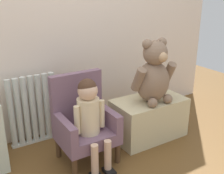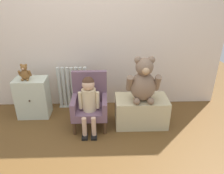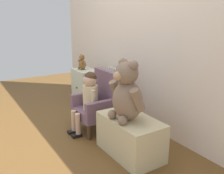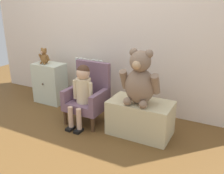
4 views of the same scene
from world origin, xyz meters
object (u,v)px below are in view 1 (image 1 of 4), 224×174
low_bench (149,118)px  large_teddy_bear (154,75)px  child_figure (90,111)px  child_armchair (84,122)px  radiator (33,110)px

low_bench → large_teddy_bear: size_ratio=1.18×
child_figure → low_bench: 0.72m
child_armchair → low_bench: 0.67m
child_figure → large_teddy_bear: (0.65, 0.06, 0.16)m
child_armchair → child_figure: (0.00, -0.11, 0.14)m
radiator → child_figure: child_figure is taller
child_armchair → radiator: bearing=121.4°
child_armchair → child_figure: 0.18m
large_teddy_bear → child_armchair: bearing=175.0°
low_bench → large_teddy_bear: large_teddy_bear is taller
child_figure → large_teddy_bear: bearing=5.0°
child_armchair → large_teddy_bear: 0.72m
radiator → child_figure: 0.64m
radiator → child_armchair: (0.27, -0.44, 0.01)m
child_figure → child_armchair: bearing=90.0°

